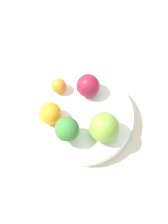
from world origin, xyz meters
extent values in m
plane|color=gray|center=(0.00, 0.00, 0.00)|extent=(6.00, 6.00, 0.00)
cube|color=beige|center=(0.00, 0.00, 0.01)|extent=(1.20, 1.20, 0.02)
cylinder|color=white|center=(0.00, 0.00, 0.04)|extent=(0.22, 0.22, 0.03)
cylinder|color=#99C17A|center=(-0.01, 0.06, 0.06)|extent=(0.02, 0.02, 0.02)
sphere|color=#387A33|center=(-0.01, 0.06, 0.09)|extent=(0.05, 0.05, 0.05)
sphere|color=maroon|center=(0.03, -0.05, 0.08)|extent=(0.05, 0.05, 0.05)
sphere|color=olive|center=(-0.06, 0.01, 0.08)|extent=(0.06, 0.06, 0.06)
sphere|color=orange|center=(0.05, 0.05, 0.08)|extent=(0.05, 0.05, 0.05)
sphere|color=orange|center=(0.08, -0.01, 0.07)|extent=(0.03, 0.03, 0.03)
cube|color=beige|center=(-0.08, -0.20, 0.02)|extent=(0.15, 0.14, 0.01)
camera|label=1|loc=(-0.20, 0.24, 0.66)|focal=50.00mm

